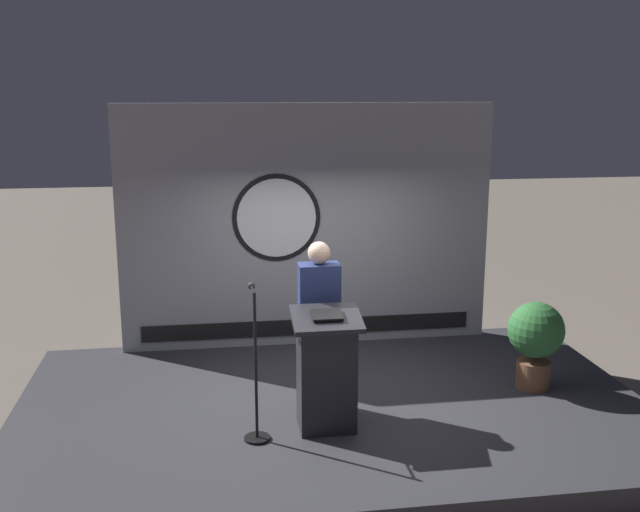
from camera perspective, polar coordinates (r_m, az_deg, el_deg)
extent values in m
plane|color=#6B6056|center=(7.79, 0.98, -13.27)|extent=(40.00, 40.00, 0.00)
cube|color=#333338|center=(7.73, 0.98, -12.27)|extent=(6.40, 4.00, 0.30)
cube|color=#9E9EA3|center=(8.98, -0.95, 2.30)|extent=(4.56, 0.10, 2.97)
cylinder|color=black|center=(8.86, -3.39, 2.97)|extent=(1.07, 0.02, 1.07)
cylinder|color=white|center=(8.85, -3.39, 2.96)|extent=(0.95, 0.02, 0.95)
cube|color=black|center=(9.24, -0.87, -5.50)|extent=(4.10, 0.02, 0.20)
cube|color=#26262B|center=(6.94, 0.50, -9.25)|extent=(0.52, 0.40, 1.05)
cube|color=#26262B|center=(6.75, 0.51, -4.89)|extent=(0.64, 0.50, 0.16)
cube|color=black|center=(6.71, 0.54, -4.58)|extent=(0.28, 0.20, 0.07)
cylinder|color=black|center=(7.42, -0.08, -8.69)|extent=(0.26, 0.26, 0.82)
cube|color=navy|center=(7.18, -0.08, -3.19)|extent=(0.40, 0.24, 0.66)
sphere|color=beige|center=(7.07, -0.08, 0.25)|extent=(0.22, 0.22, 0.22)
cylinder|color=black|center=(6.94, -4.89, -13.90)|extent=(0.24, 0.24, 0.02)
cylinder|color=black|center=(6.66, -5.01, -8.62)|extent=(0.03, 0.03, 1.40)
cylinder|color=black|center=(6.65, -5.23, -2.77)|extent=(0.02, 0.41, 0.02)
sphere|color=#262626|center=(6.85, -5.34, -2.31)|extent=(0.07, 0.07, 0.07)
cylinder|color=brown|center=(8.27, 16.20, -8.80)|extent=(0.36, 0.36, 0.30)
sphere|color=#2D6B33|center=(8.11, 16.42, -5.51)|extent=(0.59, 0.59, 0.59)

